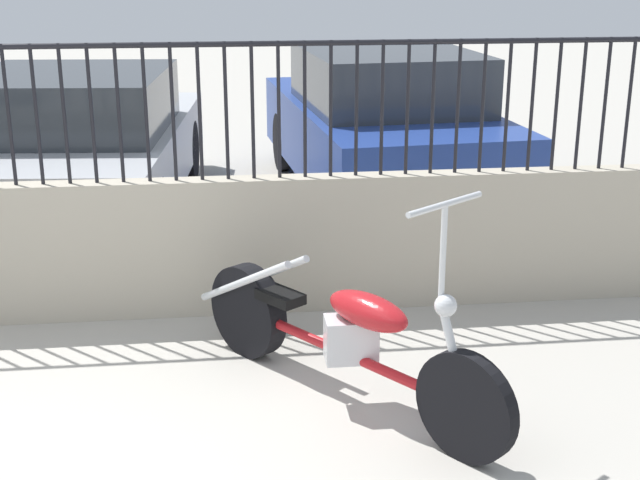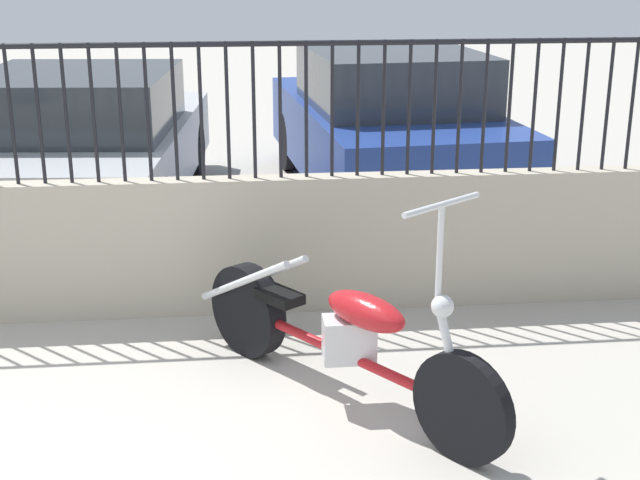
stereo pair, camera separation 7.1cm
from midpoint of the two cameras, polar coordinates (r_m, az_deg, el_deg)
The scene contains 5 objects.
low_wall at distance 6.18m, azimuth -18.74°, elevation -0.83°, with size 9.32×0.18×0.93m.
fence_railing at distance 5.94m, azimuth -19.76°, elevation 8.69°, with size 9.32×0.04×0.89m.
motorcycle_red at distance 4.91m, azimuth 0.29°, elevation -5.94°, with size 1.48×1.91×1.28m.
car_silver at distance 8.52m, azimuth -15.44°, elevation 5.98°, with size 2.20×4.12×1.34m.
car_blue at distance 8.87m, azimuth 3.79°, elevation 7.40°, with size 2.05×4.13×1.46m.
Camera 1 is at (1.30, -3.17, 2.37)m, focal length 50.00 mm.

